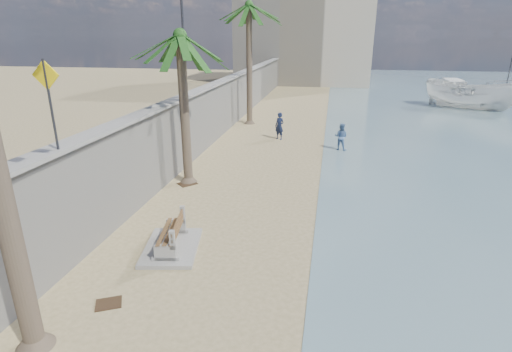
{
  "coord_description": "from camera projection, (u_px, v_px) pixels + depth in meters",
  "views": [
    {
      "loc": [
        2.3,
        -7.88,
        6.6
      ],
      "look_at": [
        -0.5,
        7.0,
        1.2
      ],
      "focal_mm": 28.0,
      "sensor_mm": 36.0,
      "label": 1
    }
  ],
  "objects": [
    {
      "name": "sailboat_west",
      "position": [
        506.0,
        88.0,
        49.19
      ],
      "size": [
        7.73,
        4.82,
        9.9
      ],
      "color": "silver",
      "rests_on": "bay_water"
    },
    {
      "name": "pedestrian_sign",
      "position": [
        49.0,
        93.0,
        10.44
      ],
      "size": [
        0.78,
        0.07,
        2.4
      ],
      "color": "#2D2D33",
      "rests_on": "wall_cap"
    },
    {
      "name": "palm_mid",
      "position": [
        180.0,
        37.0,
        16.71
      ],
      "size": [
        5.0,
        5.0,
        7.45
      ],
      "color": "brown",
      "rests_on": "ground_plane"
    },
    {
      "name": "seawall",
      "position": [
        225.0,
        105.0,
        28.75
      ],
      "size": [
        0.45,
        70.0,
        3.5
      ],
      "primitive_type": "cube",
      "color": "gray",
      "rests_on": "ground_plane"
    },
    {
      "name": "boat_cruiser",
      "position": [
        471.0,
        93.0,
        36.93
      ],
      "size": [
        4.41,
        4.37,
        3.72
      ],
      "primitive_type": "imported",
      "rotation": [
        0.0,
        0.0,
        1.04
      ],
      "color": "silver",
      "rests_on": "bay_water"
    },
    {
      "name": "end_building",
      "position": [
        305.0,
        31.0,
        56.05
      ],
      "size": [
        18.0,
        12.0,
        14.0
      ],
      "primitive_type": "cube",
      "color": "#B7AA93",
      "rests_on": "ground_plane"
    },
    {
      "name": "bench_far",
      "position": [
        171.0,
        237.0,
        12.83
      ],
      "size": [
        2.09,
        2.72,
        1.02
      ],
      "color": "gray",
      "rests_on": "ground_plane"
    },
    {
      "name": "palm_back",
      "position": [
        249.0,
        7.0,
        28.35
      ],
      "size": [
        5.0,
        5.0,
        9.46
      ],
      "color": "brown",
      "rests_on": "ground_plane"
    },
    {
      "name": "ground_plane",
      "position": [
        224.0,
        315.0,
        9.92
      ],
      "size": [
        140.0,
        140.0,
        0.0
      ],
      "primitive_type": "plane",
      "color": "tan"
    },
    {
      "name": "yacht_far",
      "position": [
        450.0,
        88.0,
        49.04
      ],
      "size": [
        2.32,
        8.11,
        1.5
      ],
      "primitive_type": null,
      "rotation": [
        0.0,
        0.0,
        1.56
      ],
      "color": "silver",
      "rests_on": "bay_water"
    },
    {
      "name": "wall_cap",
      "position": [
        225.0,
        80.0,
        28.14
      ],
      "size": [
        0.8,
        70.0,
        0.12
      ],
      "primitive_type": "cube",
      "color": "gray",
      "rests_on": "seawall"
    },
    {
      "name": "debris_b",
      "position": [
        109.0,
        304.0,
        10.33
      ],
      "size": [
        0.81,
        0.75,
        0.03
      ],
      "primitive_type": "cube",
      "rotation": [
        0.0,
        0.0,
        0.47
      ],
      "color": "#382616",
      "rests_on": "ground_plane"
    },
    {
      "name": "person_b",
      "position": [
        341.0,
        135.0,
        23.8
      ],
      "size": [
        1.02,
        0.89,
        1.79
      ],
      "primitive_type": "imported",
      "rotation": [
        0.0,
        0.0,
        2.85
      ],
      "color": "#4C6C9D",
      "rests_on": "ground_plane"
    },
    {
      "name": "debris_c",
      "position": [
        188.0,
        184.0,
        18.61
      ],
      "size": [
        1.0,
        1.01,
        0.03
      ],
      "primitive_type": "cube",
      "rotation": [
        0.0,
        0.0,
        0.82
      ],
      "color": "#382616",
      "rests_on": "ground_plane"
    },
    {
      "name": "person_a",
      "position": [
        280.0,
        124.0,
        26.18
      ],
      "size": [
        0.88,
        0.79,
        2.04
      ],
      "primitive_type": "imported",
      "rotation": [
        0.0,
        0.0,
        -0.49
      ],
      "color": "#141C39",
      "rests_on": "ground_plane"
    },
    {
      "name": "streetlight",
      "position": [
        183.0,
        33.0,
        19.68
      ],
      "size": [
        0.28,
        0.28,
        5.12
      ],
      "color": "#2D2D33",
      "rests_on": "wall_cap"
    }
  ]
}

